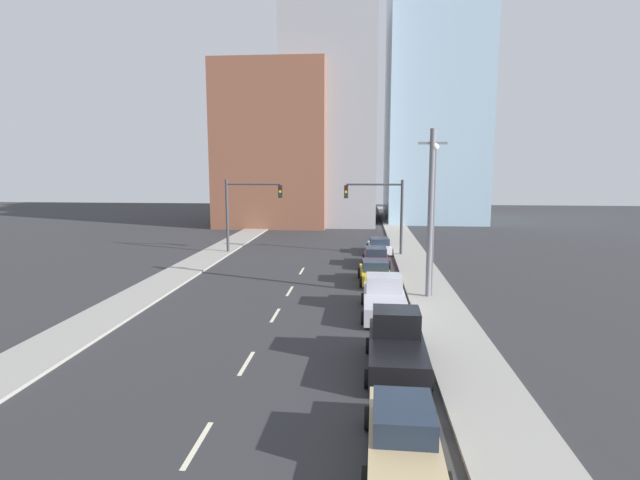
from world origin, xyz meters
TOP-DOWN VIEW (x-y plane):
  - sidewalk_left at (-8.55, 46.28)m, footprint 2.91×92.56m
  - sidewalk_right at (8.55, 46.28)m, footprint 2.91×92.56m
  - lane_stripe_at_9m at (0.00, 8.67)m, footprint 0.16×2.40m
  - lane_stripe_at_14m at (0.00, 14.44)m, footprint 0.16×2.40m
  - lane_stripe_at_21m at (0.00, 20.81)m, footprint 0.16×2.40m
  - lane_stripe_at_26m at (0.00, 25.91)m, footprint 0.16×2.40m
  - lane_stripe_at_32m at (0.00, 31.97)m, footprint 0.16×2.40m
  - building_brick_left at (-7.20, 63.62)m, footprint 14.00×16.00m
  - building_office_center at (-0.02, 67.62)m, footprint 12.00×20.00m
  - building_glass_right at (14.27, 71.62)m, footprint 13.00×20.00m
  - traffic_signal_left at (-6.08, 39.22)m, footprint 5.06×0.35m
  - traffic_signal_right at (6.31, 39.22)m, footprint 5.06×0.35m
  - utility_pole_right_mid at (8.26, 24.91)m, footprint 1.60×0.32m
  - street_lamp at (8.40, 24.93)m, footprint 0.44×0.44m
  - sedan_tan at (5.54, 8.41)m, footprint 2.13×4.78m
  - pickup_truck_black at (5.76, 14.45)m, footprint 2.41×5.30m
  - pickup_truck_silver at (5.60, 21.71)m, footprint 2.42×5.80m
  - sedan_yellow at (5.28, 28.65)m, footprint 2.30×4.32m
  - sedan_maroon at (5.48, 34.52)m, footprint 2.09×4.52m
  - sedan_white at (5.92, 40.26)m, footprint 2.30×4.38m

SIDE VIEW (x-z plane):
  - lane_stripe_at_9m at x=0.00m, z-range 0.00..0.01m
  - lane_stripe_at_14m at x=0.00m, z-range 0.00..0.01m
  - lane_stripe_at_21m at x=0.00m, z-range 0.00..0.01m
  - lane_stripe_at_26m at x=0.00m, z-range 0.00..0.01m
  - lane_stripe_at_32m at x=0.00m, z-range 0.00..0.01m
  - sidewalk_left at x=-8.55m, z-range 0.00..0.14m
  - sidewalk_right at x=8.55m, z-range 0.00..0.14m
  - sedan_white at x=5.92m, z-range -0.05..1.30m
  - sedan_maroon at x=5.48m, z-range -0.06..1.36m
  - sedan_yellow at x=5.28m, z-range -0.06..1.44m
  - sedan_tan at x=5.54m, z-range -0.07..1.47m
  - pickup_truck_silver at x=5.60m, z-range -0.17..1.70m
  - pickup_truck_black at x=5.76m, z-range -0.21..1.91m
  - traffic_signal_left at x=-6.08m, z-range 1.01..7.51m
  - traffic_signal_right at x=6.31m, z-range 1.01..7.51m
  - utility_pole_right_mid at x=8.26m, z-range 0.12..9.80m
  - street_lamp at x=8.40m, z-range 0.67..9.57m
  - building_brick_left at x=-7.20m, z-range 0.00..20.47m
  - building_office_center at x=-0.02m, z-range 0.00..29.15m
  - building_glass_right at x=14.27m, z-range 0.00..37.72m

